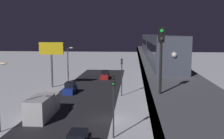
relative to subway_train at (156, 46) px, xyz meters
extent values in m
plane|color=white|center=(6.65, 9.41, -8.75)|extent=(240.00, 240.00, 0.00)
cube|color=#28282D|center=(11.44, 9.41, -8.75)|extent=(11.00, 88.80, 0.01)
cube|color=slate|center=(0.00, 9.41, -2.18)|extent=(5.00, 88.80, 0.80)
cube|color=#38383D|center=(2.38, 9.41, -2.18)|extent=(0.24, 87.03, 0.80)
cylinder|color=slate|center=(0.00, -27.59, -5.67)|extent=(1.40, 1.40, 6.17)
cylinder|color=slate|center=(0.00, -12.79, -5.67)|extent=(1.40, 1.40, 6.17)
cylinder|color=slate|center=(0.00, 2.01, -5.67)|extent=(1.40, 1.40, 6.17)
cylinder|color=slate|center=(0.00, 16.82, -5.67)|extent=(1.40, 1.40, 6.17)
cube|color=#4C5160|center=(0.00, 9.30, -0.08)|extent=(2.90, 18.00, 3.40)
cube|color=black|center=(0.00, 9.30, 0.33)|extent=(2.94, 16.20, 0.90)
cube|color=#4C5160|center=(0.00, -9.30, -0.08)|extent=(2.90, 18.00, 3.40)
cube|color=black|center=(0.00, -9.30, 0.33)|extent=(2.94, 16.20, 0.90)
sphere|color=white|center=(0.00, 18.35, 0.09)|extent=(0.44, 0.44, 0.44)
cylinder|color=black|center=(1.77, 24.72, -0.18)|extent=(0.16, 0.16, 3.20)
cube|color=black|center=(1.77, 24.72, 1.77)|extent=(0.36, 0.28, 0.90)
sphere|color=#19F23F|center=(1.77, 24.88, 2.00)|extent=(0.22, 0.22, 0.22)
sphere|color=#333333|center=(1.77, 24.88, 1.54)|extent=(0.22, 0.22, 0.22)
cube|color=navy|center=(14.64, -4.67, -8.20)|extent=(1.80, 4.05, 1.10)
cube|color=black|center=(14.64, -4.67, -7.22)|extent=(1.58, 1.95, 0.87)
cylinder|color=black|center=(13.79, -3.41, -8.43)|extent=(0.20, 0.64, 0.64)
cylinder|color=black|center=(15.50, -3.41, -8.43)|extent=(0.20, 0.64, 0.64)
cylinder|color=black|center=(13.79, -5.93, -8.43)|extent=(0.20, 0.64, 0.64)
cylinder|color=black|center=(15.50, -5.93, -8.43)|extent=(0.20, 0.64, 0.64)
cube|color=black|center=(8.24, 18.61, -7.22)|extent=(1.58, 2.13, 0.87)
cube|color=#A51E1E|center=(10.04, -20.13, -8.20)|extent=(1.80, 4.03, 1.10)
cube|color=black|center=(10.04, -20.13, -7.22)|extent=(1.58, 1.94, 0.87)
cube|color=silver|center=(14.84, 6.20, -7.55)|extent=(2.30, 2.20, 2.40)
cube|color=silver|center=(14.84, 10.00, -7.35)|extent=(2.40, 5.00, 2.80)
cylinder|color=#2D2D2D|center=(5.34, 14.98, -6.00)|extent=(0.16, 0.16, 5.50)
cube|color=black|center=(5.34, 14.98, -2.80)|extent=(0.32, 0.32, 0.90)
sphere|color=black|center=(5.34, 15.16, -2.50)|extent=(0.20, 0.20, 0.20)
sphere|color=black|center=(5.34, 15.16, -2.80)|extent=(0.20, 0.20, 0.20)
sphere|color=#19E53F|center=(5.34, 15.16, -3.10)|extent=(0.20, 0.20, 0.20)
cylinder|color=#2D2D2D|center=(5.34, -3.18, -6.00)|extent=(0.16, 0.16, 5.50)
cube|color=black|center=(5.34, -3.18, -2.80)|extent=(0.32, 0.32, 0.90)
sphere|color=black|center=(5.34, -3.00, -2.50)|extent=(0.20, 0.20, 0.20)
sphere|color=yellow|center=(5.34, -3.00, -2.80)|extent=(0.20, 0.20, 0.20)
sphere|color=black|center=(5.34, -3.00, -3.10)|extent=(0.20, 0.20, 0.20)
cylinder|color=#4C4C51|center=(19.41, -9.40, -5.50)|extent=(0.36, 0.36, 6.50)
cube|color=yellow|center=(19.41, -9.40, -1.05)|extent=(4.80, 0.30, 2.40)
ellipsoid|color=#F4E5B2|center=(16.94, 14.41, -1.25)|extent=(0.90, 0.44, 0.30)
cylinder|color=#38383D|center=(17.74, -15.59, -5.00)|extent=(0.20, 0.20, 7.50)
ellipsoid|color=#F4E5B2|center=(16.94, -15.59, -1.25)|extent=(0.90, 0.44, 0.30)
camera|label=1|loc=(3.40, 40.40, 1.86)|focal=41.88mm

